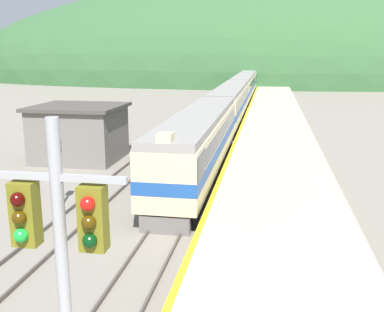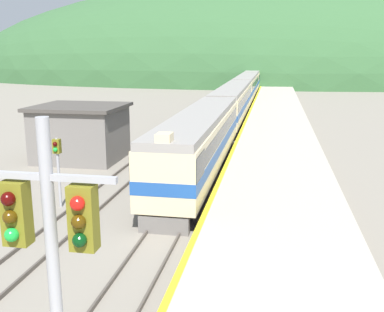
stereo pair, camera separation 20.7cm
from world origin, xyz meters
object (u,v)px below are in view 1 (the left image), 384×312
signal_post_siding (57,158)px  carriage_fourth (250,78)px  express_train_lead_car (199,142)px  carriage_second (231,103)px  signal_mast_main (62,267)px  carriage_third (244,87)px

signal_post_siding → carriage_fourth: bearing=85.6°
express_train_lead_car → carriage_second: 22.35m
carriage_fourth → signal_post_siding: bearing=-94.4°
carriage_second → signal_mast_main: signal_mast_main is taller
carriage_third → carriage_fourth: size_ratio=1.00×
carriage_fourth → signal_post_siding: carriage_fourth is taller
carriage_fourth → signal_mast_main: size_ratio=3.36×
express_train_lead_car → carriage_third: 45.90m
carriage_fourth → signal_mast_main: (1.16, -90.65, 2.22)m
carriage_third → signal_post_siding: bearing=-96.4°
carriage_third → signal_post_siding: (-5.96, -53.04, 0.38)m
express_train_lead_car → carriage_second: bearing=90.0°
signal_post_siding → express_train_lead_car: bearing=50.1°
carriage_second → signal_mast_main: 43.62m
carriage_fourth → express_train_lead_car: bearing=-90.0°
carriage_second → carriage_fourth: 47.11m
express_train_lead_car → signal_mast_main: 21.34m
express_train_lead_car → signal_mast_main: bearing=-86.9°
express_train_lead_car → carriage_second: size_ratio=0.87×
carriage_second → signal_post_siding: size_ratio=6.40×
carriage_third → signal_mast_main: signal_mast_main is taller
carriage_third → signal_mast_main: (1.16, -67.10, 2.22)m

